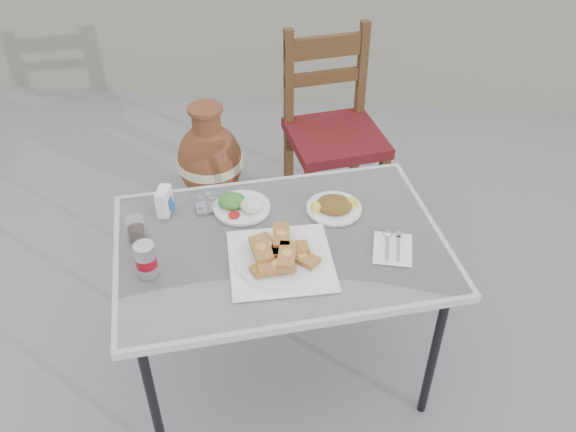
# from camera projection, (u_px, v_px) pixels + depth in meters

# --- Properties ---
(ground) EXTENTS (80.00, 80.00, 0.00)m
(ground) POSITION_uv_depth(u_px,v_px,m) (269.00, 349.00, 2.76)
(ground) COLOR slate
(ground) RESTS_ON ground
(cafe_table) EXTENTS (1.39, 1.14, 0.73)m
(cafe_table) POSITION_uv_depth(u_px,v_px,m) (281.00, 251.00, 2.26)
(cafe_table) COLOR black
(cafe_table) RESTS_ON ground
(pide_plate) EXTENTS (0.44, 0.44, 0.07)m
(pide_plate) POSITION_uv_depth(u_px,v_px,m) (281.00, 254.00, 2.13)
(pide_plate) COLOR white
(pide_plate) RESTS_ON cafe_table
(salad_rice_plate) EXTENTS (0.22, 0.22, 0.06)m
(salad_rice_plate) POSITION_uv_depth(u_px,v_px,m) (241.00, 205.00, 2.37)
(salad_rice_plate) COLOR white
(salad_rice_plate) RESTS_ON cafe_table
(salad_chopped_plate) EXTENTS (0.22, 0.22, 0.05)m
(salad_chopped_plate) POSITION_uv_depth(u_px,v_px,m) (334.00, 206.00, 2.36)
(salad_chopped_plate) COLOR white
(salad_chopped_plate) RESTS_ON cafe_table
(soda_can) EXTENTS (0.07, 0.07, 0.13)m
(soda_can) POSITION_uv_depth(u_px,v_px,m) (146.00, 260.00, 2.05)
(soda_can) COLOR #BDBDC1
(soda_can) RESTS_ON cafe_table
(cola_glass) EXTENTS (0.07, 0.07, 0.10)m
(cola_glass) POSITION_uv_depth(u_px,v_px,m) (136.00, 231.00, 2.21)
(cola_glass) COLOR white
(cola_glass) RESTS_ON cafe_table
(napkin_holder) EXTENTS (0.06, 0.09, 0.11)m
(napkin_holder) POSITION_uv_depth(u_px,v_px,m) (164.00, 201.00, 2.33)
(napkin_holder) COLOR white
(napkin_holder) RESTS_ON cafe_table
(condiment_caddy) EXTENTS (0.12, 0.11, 0.07)m
(condiment_caddy) POSITION_uv_depth(u_px,v_px,m) (208.00, 204.00, 2.37)
(condiment_caddy) COLOR silver
(condiment_caddy) RESTS_ON cafe_table
(cutlery_napkin) EXTENTS (0.15, 0.19, 0.01)m
(cutlery_napkin) POSITION_uv_depth(u_px,v_px,m) (392.00, 246.00, 2.20)
(cutlery_napkin) COLOR white
(cutlery_napkin) RESTS_ON cafe_table
(chair) EXTENTS (0.61, 0.61, 1.06)m
(chair) POSITION_uv_depth(u_px,v_px,m) (333.00, 130.00, 3.20)
(chair) COLOR #3B2010
(chair) RESTS_ON ground
(terracotta_urn) EXTENTS (0.37, 0.37, 0.64)m
(terracotta_urn) POSITION_uv_depth(u_px,v_px,m) (210.00, 162.00, 3.42)
(terracotta_urn) COLOR brown
(terracotta_urn) RESTS_ON ground
(back_wall) EXTENTS (6.00, 0.25, 1.20)m
(back_wall) POSITION_uv_depth(u_px,v_px,m) (314.00, 17.00, 4.33)
(back_wall) COLOR gray
(back_wall) RESTS_ON ground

